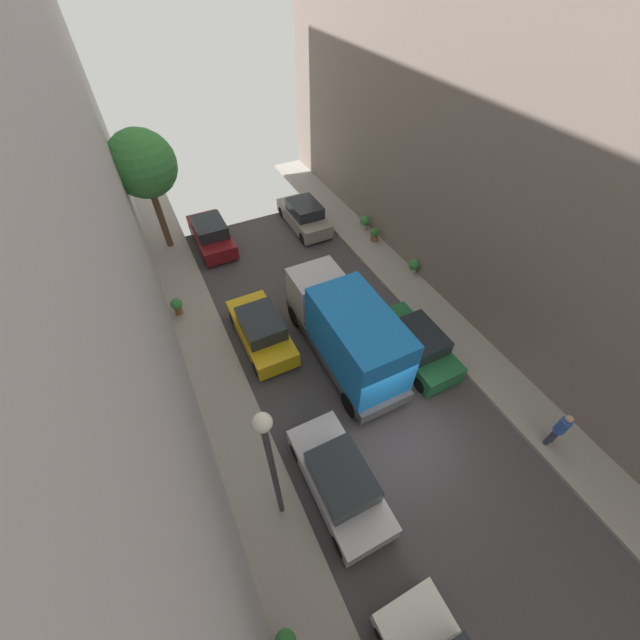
% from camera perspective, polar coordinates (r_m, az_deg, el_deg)
% --- Properties ---
extents(ground, '(32.00, 32.00, 0.00)m').
position_cam_1_polar(ground, '(14.31, 12.00, -17.51)').
color(ground, '#423F42').
extents(sidewalk_left, '(2.00, 44.00, 0.15)m').
position_cam_1_polar(sidewalk_left, '(13.25, -7.94, -26.30)').
color(sidewalk_left, gray).
rests_on(sidewalk_left, ground).
extents(sidewalk_right, '(2.00, 44.00, 0.15)m').
position_cam_1_polar(sidewalk_right, '(16.73, 26.28, -9.05)').
color(sidewalk_right, gray).
rests_on(sidewalk_right, ground).
extents(parked_car_left_2, '(1.78, 4.20, 1.57)m').
position_cam_1_polar(parked_car_left_2, '(12.76, 2.98, -22.93)').
color(parked_car_left_2, silver).
rests_on(parked_car_left_2, ground).
extents(parked_car_left_3, '(1.78, 4.20, 1.57)m').
position_cam_1_polar(parked_car_left_3, '(16.20, -8.83, -1.52)').
color(parked_car_left_3, gold).
rests_on(parked_car_left_3, ground).
extents(parked_car_left_4, '(1.78, 4.20, 1.57)m').
position_cam_1_polar(parked_car_left_4, '(22.20, -16.06, 12.30)').
color(parked_car_left_4, maroon).
rests_on(parked_car_left_4, ground).
extents(parked_car_right_1, '(1.78, 4.20, 1.57)m').
position_cam_1_polar(parked_car_right_1, '(16.00, 14.22, -3.52)').
color(parked_car_right_1, '#1E6638').
rests_on(parked_car_right_1, ground).
extents(parked_car_right_2, '(1.78, 4.20, 1.57)m').
position_cam_1_polar(parked_car_right_2, '(23.00, -2.38, 15.44)').
color(parked_car_right_2, gray).
rests_on(parked_car_right_2, ground).
extents(delivery_truck, '(2.26, 6.60, 3.38)m').
position_cam_1_polar(delivery_truck, '(14.59, 4.00, -1.61)').
color(delivery_truck, '#4C4C51').
rests_on(delivery_truck, ground).
extents(pedestrian, '(0.40, 0.36, 1.72)m').
position_cam_1_polar(pedestrian, '(15.26, 32.39, -13.70)').
color(pedestrian, '#2D334C').
rests_on(pedestrian, sidewalk_right).
extents(street_tree_0, '(3.16, 3.16, 6.16)m').
position_cam_1_polar(street_tree_0, '(21.02, -25.15, 20.42)').
color(street_tree_0, brown).
rests_on(street_tree_0, sidewalk_left).
extents(potted_plant_0, '(0.52, 0.52, 0.84)m').
position_cam_1_polar(potted_plant_0, '(18.33, -20.75, 2.08)').
color(potted_plant_0, brown).
rests_on(potted_plant_0, sidewalk_left).
extents(potted_plant_1, '(0.47, 0.47, 0.77)m').
position_cam_1_polar(potted_plant_1, '(21.89, 8.24, 12.67)').
color(potted_plant_1, brown).
rests_on(potted_plant_1, sidewalk_right).
extents(potted_plant_3, '(0.54, 0.54, 0.77)m').
position_cam_1_polar(potted_plant_3, '(19.95, 13.91, 7.92)').
color(potted_plant_3, '#B2A899').
rests_on(potted_plant_3, sidewalk_right).
extents(potted_plant_5, '(0.54, 0.54, 0.79)m').
position_cam_1_polar(potted_plant_5, '(22.81, 6.74, 14.47)').
color(potted_plant_5, '#B2A899').
rests_on(potted_plant_5, sidewalk_right).
extents(lamp_post, '(0.44, 0.44, 5.71)m').
position_cam_1_polar(lamp_post, '(9.62, -7.48, -19.99)').
color(lamp_post, '#333338').
rests_on(lamp_post, sidewalk_left).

